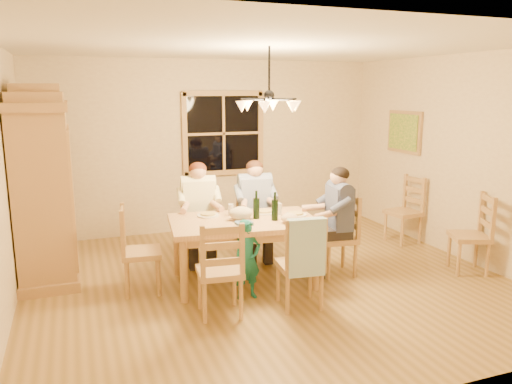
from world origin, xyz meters
name	(u,v)px	position (x,y,z in m)	size (l,w,h in m)	color
floor	(268,281)	(0.00, 0.00, 0.00)	(5.50, 5.50, 0.00)	olive
ceiling	(269,46)	(0.00, 0.00, 2.70)	(5.50, 5.00, 0.02)	white
wall_back	(211,146)	(0.00, 2.50, 1.35)	(5.50, 0.02, 2.70)	#CBB38F
wall_left	(0,184)	(-2.75, 0.00, 1.35)	(0.02, 5.00, 2.70)	#CBB38F
wall_right	(461,158)	(2.75, 0.00, 1.35)	(0.02, 5.00, 2.70)	#CBB38F
window	(223,133)	(0.20, 2.47, 1.55)	(1.30, 0.06, 1.30)	black
painting	(404,132)	(2.71, 1.20, 1.60)	(0.06, 0.78, 0.64)	#9C7743
chandelier	(269,104)	(0.00, 0.00, 2.08)	(0.77, 0.68, 0.71)	black
armoire	(45,191)	(-2.42, 1.09, 1.06)	(0.66, 1.40, 2.30)	#9C7743
dining_table	(244,228)	(-0.28, 0.07, 0.66)	(1.78, 1.21, 0.76)	#A97B4B
chair_far_left	(200,241)	(-0.61, 0.91, 0.30)	(0.48, 0.47, 0.99)	tan
chair_far_right	(255,237)	(0.13, 0.82, 0.30)	(0.48, 0.47, 0.99)	tan
chair_near_left	(220,286)	(-0.79, -0.67, 0.30)	(0.48, 0.47, 0.99)	tan
chair_near_right	(299,278)	(0.05, -0.76, 0.30)	(0.48, 0.47, 0.99)	tan
chair_end_left	(142,265)	(-1.44, 0.20, 0.30)	(0.47, 0.48, 0.99)	tan
chair_end_right	(336,250)	(0.88, -0.06, 0.30)	(0.47, 0.48, 0.99)	tan
adult_woman	(199,200)	(-0.61, 0.91, 0.84)	(0.43, 0.46, 0.87)	#FAF5C1
adult_plaid_man	(255,197)	(0.13, 0.82, 0.84)	(0.43, 0.46, 0.87)	#32498A
adult_slate_man	(338,207)	(0.88, -0.06, 0.84)	(0.46, 0.43, 0.87)	#434A6B
towel	(306,247)	(0.02, -0.95, 0.70)	(0.38, 0.10, 0.58)	#9DC1D4
wine_bottle_a	(256,205)	(-0.12, 0.08, 0.93)	(0.08, 0.08, 0.33)	black
wine_bottle_b	(275,206)	(0.05, -0.07, 0.93)	(0.08, 0.08, 0.33)	black
plate_woman	(208,215)	(-0.62, 0.37, 0.77)	(0.26, 0.26, 0.02)	white
plate_plaid	(264,213)	(0.05, 0.27, 0.77)	(0.26, 0.26, 0.02)	white
plate_slate	(296,215)	(0.37, 0.04, 0.77)	(0.26, 0.26, 0.02)	white
wine_glass_a	(231,210)	(-0.36, 0.31, 0.83)	(0.06, 0.06, 0.14)	silver
wine_glass_b	(279,209)	(0.20, 0.15, 0.83)	(0.06, 0.06, 0.14)	silver
cap	(290,218)	(0.16, -0.25, 0.82)	(0.20, 0.20, 0.11)	tan
napkin	(244,223)	(-0.34, -0.12, 0.78)	(0.18, 0.14, 0.03)	slate
cloth_bundle	(241,213)	(-0.31, 0.08, 0.84)	(0.28, 0.22, 0.15)	tan
child	(247,260)	(-0.39, -0.38, 0.44)	(0.32, 0.21, 0.88)	#176962
chair_spare_front	(468,248)	(2.45, -0.56, 0.30)	(0.56, 0.57, 0.99)	tan
chair_spare_back	(403,222)	(2.45, 0.76, 0.30)	(0.46, 0.48, 0.99)	tan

